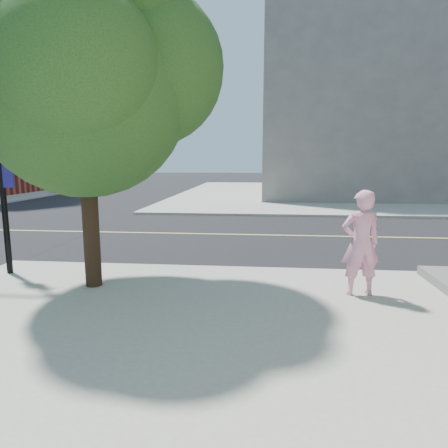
# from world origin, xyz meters

# --- Properties ---
(ground) EXTENTS (140.00, 140.00, 0.00)m
(ground) POSITION_xyz_m (0.00, 0.00, 0.00)
(ground) COLOR black
(ground) RESTS_ON ground
(road_ew) EXTENTS (140.00, 9.00, 0.01)m
(road_ew) POSITION_xyz_m (0.00, 4.50, 0.01)
(road_ew) COLOR black
(road_ew) RESTS_ON ground
(sidewalk_ne) EXTENTS (29.00, 25.00, 0.12)m
(sidewalk_ne) POSITION_xyz_m (13.50, 21.50, 0.06)
(sidewalk_ne) COLOR #9D9C8F
(sidewalk_ne) RESTS_ON ground
(filler_ne) EXTENTS (18.00, 16.00, 14.00)m
(filler_ne) POSITION_xyz_m (14.00, 22.00, 7.12)
(filler_ne) COLOR slate
(filler_ne) RESTS_ON sidewalk_ne
(man_on_phone) EXTENTS (0.75, 0.55, 1.91)m
(man_on_phone) POSITION_xyz_m (6.82, -1.68, 1.08)
(man_on_phone) COLOR pink
(man_on_phone) RESTS_ON sidewalk_se
(street_tree) EXTENTS (4.76, 4.32, 6.31)m
(street_tree) POSITION_xyz_m (1.89, -1.64, 4.20)
(street_tree) COLOR black
(street_tree) RESTS_ON sidewalk_se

